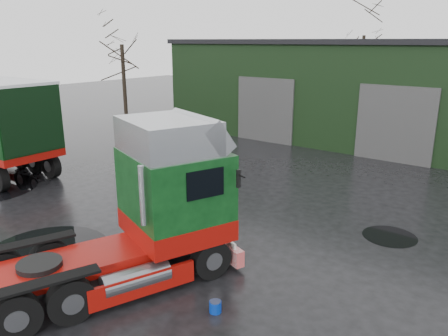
# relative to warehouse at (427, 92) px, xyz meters

# --- Properties ---
(ground) EXTENTS (100.00, 100.00, 0.00)m
(ground) POSITION_rel_warehouse_xyz_m (-2.00, -20.00, -3.16)
(ground) COLOR black
(warehouse) EXTENTS (32.40, 12.40, 6.30)m
(warehouse) POSITION_rel_warehouse_xyz_m (0.00, 0.00, 0.00)
(warehouse) COLOR black
(warehouse) RESTS_ON ground
(hero_tractor) EXTENTS (5.19, 7.55, 4.32)m
(hero_tractor) POSITION_rel_warehouse_xyz_m (-2.04, -23.00, -1.00)
(hero_tractor) COLOR #0C3813
(hero_tractor) RESTS_ON ground
(wash_bucket) EXTENTS (0.34, 0.34, 0.28)m
(wash_bucket) POSITION_rel_warehouse_xyz_m (0.94, -22.30, -3.02)
(wash_bucket) COLOR #072998
(wash_bucket) RESTS_ON ground
(tree_left) EXTENTS (4.40, 4.40, 8.50)m
(tree_left) POSITION_rel_warehouse_xyz_m (-19.00, -8.00, 1.09)
(tree_left) COLOR black
(tree_left) RESTS_ON ground
(tree_back_a) EXTENTS (4.40, 4.40, 9.50)m
(tree_back_a) POSITION_rel_warehouse_xyz_m (-8.00, 10.00, 1.59)
(tree_back_a) COLOR black
(tree_back_a) RESTS_ON ground
(puddle_0) EXTENTS (3.67, 3.67, 0.01)m
(puddle_0) POSITION_rel_warehouse_xyz_m (-5.14, -22.98, -3.15)
(puddle_0) COLOR black
(puddle_0) RESTS_ON ground
(puddle_1) EXTENTS (1.75, 1.75, 0.01)m
(puddle_1) POSITION_rel_warehouse_xyz_m (2.92, -15.53, -3.15)
(puddle_1) COLOR black
(puddle_1) RESTS_ON ground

